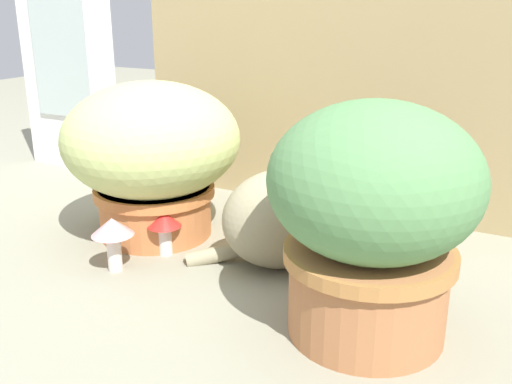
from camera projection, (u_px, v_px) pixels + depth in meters
ground_plane at (204, 272)px, 1.24m from camera, size 6.00×6.00×0.00m
cardboard_backdrop at (345, 69)px, 1.51m from camera, size 1.21×0.03×0.76m
window_panel_white at (65, 49)px, 1.90m from camera, size 0.37×0.05×0.80m
grass_planter at (152, 152)px, 1.38m from camera, size 0.42×0.42×0.38m
leafy_planter at (372, 213)px, 0.95m from camera, size 0.35×0.35×0.41m
cat at (290, 214)px, 1.23m from camera, size 0.37×0.29×0.32m
mushroom_ornament_red at (164, 223)px, 1.31m from camera, size 0.08×0.08×0.11m
mushroom_ornament_pink at (113, 232)px, 1.22m from camera, size 0.09×0.09×0.12m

